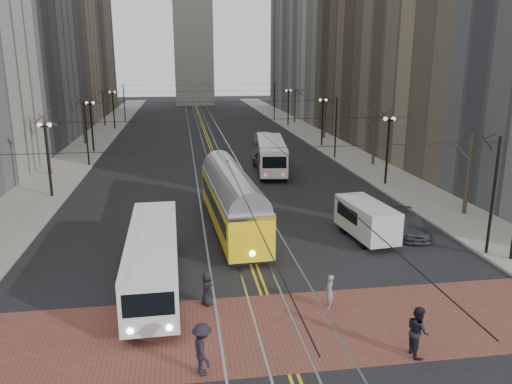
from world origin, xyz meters
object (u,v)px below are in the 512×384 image
object	(u,v)px
pedestrian_d	(202,349)
cargo_van	(366,221)
transit_bus	(153,260)
pedestrian_c	(418,331)
sedan_silver	(264,139)
sedan_parked	(409,225)
pedestrian_a	(207,288)
pedestrian_b	(329,292)
streetcar	(232,206)
sedan_grey	(265,160)
rear_bus	(271,156)

from	to	relation	value
pedestrian_d	cargo_van	bearing A→B (deg)	-53.24
transit_bus	pedestrian_c	distance (m)	12.09
cargo_van	sedan_silver	size ratio (longest dim) A/B	1.00
sedan_parked	pedestrian_c	size ratio (longest dim) A/B	2.26
sedan_parked	pedestrian_a	distance (m)	14.72
pedestrian_b	sedan_parked	bearing A→B (deg)	161.16
streetcar	cargo_van	xyz separation A→B (m)	(7.71, -3.05, -0.43)
sedan_grey	pedestrian_d	size ratio (longest dim) A/B	2.52
streetcar	rear_bus	world-z (taller)	streetcar
pedestrian_a	pedestrian_d	bearing A→B (deg)	152.76
sedan_grey	sedan_silver	world-z (taller)	sedan_silver
streetcar	cargo_van	bearing A→B (deg)	-24.61
pedestrian_b	pedestrian_c	bearing A→B (deg)	51.79
transit_bus	sedan_silver	bearing A→B (deg)	72.11
rear_bus	sedan_parked	world-z (taller)	rear_bus
sedan_silver	sedan_parked	xyz separation A→B (m)	(3.42, -33.61, -0.21)
rear_bus	cargo_van	size ratio (longest dim) A/B	2.20
streetcar	sedan_parked	size ratio (longest dim) A/B	3.06
sedan_grey	sedan_parked	world-z (taller)	sedan_grey
sedan_parked	pedestrian_c	distance (m)	13.47
rear_bus	sedan_grey	bearing A→B (deg)	116.07
transit_bus	rear_bus	bearing A→B (deg)	66.69
sedan_grey	pedestrian_b	bearing A→B (deg)	-99.35
sedan_grey	sedan_silver	bearing A→B (deg)	75.64
sedan_grey	pedestrian_c	world-z (taller)	pedestrian_c
sedan_silver	cargo_van	bearing A→B (deg)	-91.04
pedestrian_b	pedestrian_c	distance (m)	4.45
streetcar	pedestrian_d	distance (m)	15.21
rear_bus	sedan_parked	size ratio (longest dim) A/B	2.59
rear_bus	pedestrian_a	xyz separation A→B (m)	(-7.64, -26.66, -0.67)
streetcar	pedestrian_c	distance (m)	15.87
cargo_van	pedestrian_d	distance (m)	15.75
transit_bus	pedestrian_a	bearing A→B (deg)	-43.84
sedan_parked	rear_bus	bearing A→B (deg)	112.42
cargo_van	pedestrian_a	bearing A→B (deg)	-150.99
rear_bus	sedan_silver	bearing A→B (deg)	90.49
sedan_silver	pedestrian_b	xyz separation A→B (m)	(-4.16, -42.02, -0.05)
cargo_van	pedestrian_b	bearing A→B (deg)	-126.19
transit_bus	cargo_van	distance (m)	13.12
transit_bus	rear_bus	size ratio (longest dim) A/B	0.96
sedan_parked	pedestrian_d	xyz separation A→B (m)	(-13.20, -12.31, 0.32)
transit_bus	pedestrian_d	xyz separation A→B (m)	(1.95, -7.20, -0.39)
sedan_silver	pedestrian_c	size ratio (longest dim) A/B	2.66
sedan_parked	cargo_van	bearing A→B (deg)	-165.17
streetcar	cargo_van	world-z (taller)	streetcar
streetcar	sedan_silver	xyz separation A→B (m)	(7.22, 30.93, -0.72)
cargo_van	sedan_parked	world-z (taller)	cargo_van
cargo_van	pedestrian_c	size ratio (longest dim) A/B	2.66
pedestrian_b	transit_bus	bearing A→B (deg)	-90.37
sedan_silver	transit_bus	bearing A→B (deg)	-108.73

